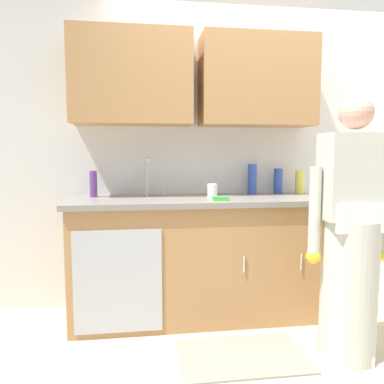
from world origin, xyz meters
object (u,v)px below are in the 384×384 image
object	(u,v)px
bottle_cleaner_spray	(299,182)
bottle_water_tall	(278,181)
sponge	(220,198)
cup_by_sink	(212,191)
bottle_soap	(93,184)
person_at_sink	(350,249)
sink	(152,200)
bottle_water_short	(252,179)

from	to	relation	value
bottle_cleaner_spray	bottle_water_tall	bearing A→B (deg)	160.37
bottle_water_tall	sponge	distance (m)	0.72
bottle_cleaner_spray	cup_by_sink	size ratio (longest dim) A/B	1.90
bottle_soap	cup_by_sink	world-z (taller)	bottle_soap
person_at_sink	bottle_cleaner_spray	world-z (taller)	person_at_sink
person_at_sink	bottle_water_tall	bearing A→B (deg)	97.01
sink	cup_by_sink	distance (m)	0.47
bottle_cleaner_spray	bottle_water_tall	distance (m)	0.17
bottle_soap	bottle_cleaner_spray	world-z (taller)	bottle_soap
sink	cup_by_sink	world-z (taller)	sink
bottle_cleaner_spray	sponge	size ratio (longest dim) A/B	1.82
bottle_water_short	sponge	bearing A→B (deg)	-131.88
cup_by_sink	bottle_water_tall	bearing A→B (deg)	18.95
bottle_soap	cup_by_sink	distance (m)	0.93
bottle_soap	bottle_water_tall	size ratio (longest dim) A/B	0.96
bottle_water_short	sink	bearing A→B (deg)	-166.83
sink	bottle_cleaner_spray	xyz separation A→B (m)	(1.24, 0.15, 0.11)
bottle_water_tall	cup_by_sink	size ratio (longest dim) A/B	2.02
bottle_water_tall	cup_by_sink	distance (m)	0.65
bottle_water_short	bottle_cleaner_spray	xyz separation A→B (m)	(0.40, -0.05, -0.03)
person_at_sink	bottle_cleaner_spray	xyz separation A→B (m)	(0.05, 0.88, 0.35)
bottle_soap	bottle_water_short	distance (m)	1.30
bottle_soap	bottle_water_short	world-z (taller)	bottle_water_short
bottle_water_short	sponge	distance (m)	0.54
bottle_water_short	sponge	xyz separation A→B (m)	(-0.36, -0.40, -0.11)
bottle_soap	person_at_sink	bearing A→B (deg)	-28.39
bottle_cleaner_spray	sink	bearing A→B (deg)	-173.15
bottle_soap	bottle_cleaner_spray	xyz separation A→B (m)	(1.69, -0.00, -0.00)
sink	person_at_sink	xyz separation A→B (m)	(1.19, -0.74, -0.23)
sink	bottle_soap	size ratio (longest dim) A/B	2.45
cup_by_sink	sponge	size ratio (longest dim) A/B	0.96
bottle_water_short	bottle_cleaner_spray	size ratio (longest dim) A/B	1.26
person_at_sink	sink	bearing A→B (deg)	148.29
bottle_cleaner_spray	sponge	xyz separation A→B (m)	(-0.75, -0.35, -0.09)
sink	bottle_water_short	bearing A→B (deg)	13.17
sink	bottle_cleaner_spray	world-z (taller)	sink
bottle_water_tall	cup_by_sink	world-z (taller)	bottle_water_tall
bottle_soap	bottle_water_short	bearing A→B (deg)	1.98
person_at_sink	sponge	world-z (taller)	person_at_sink
cup_by_sink	sponge	bearing A→B (deg)	-83.50
bottle_water_tall	sponge	xyz separation A→B (m)	(-0.59, -0.41, -0.09)
sink	bottle_water_short	world-z (taller)	sink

